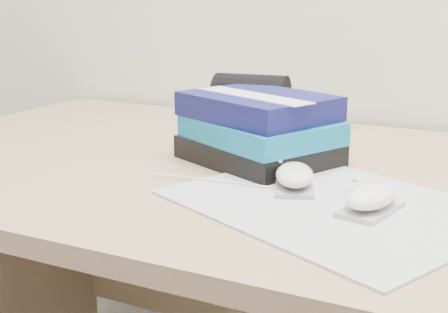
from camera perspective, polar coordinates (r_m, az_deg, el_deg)
The scene contains 7 objects.
desk at distance 1.13m, azimuth 9.36°, elevation -12.20°, with size 1.60×0.80×0.73m.
mousepad at distance 0.85m, azimuth 9.82°, elevation -4.34°, with size 0.40×0.31×0.00m, color #9A99A1.
mouse_rear at distance 0.89m, azimuth 6.46°, elevation -1.86°, with size 0.08×0.11×0.04m.
mouse_front at distance 0.82m, azimuth 13.28°, elevation -3.74°, with size 0.07×0.11×0.04m.
usb_cable at distance 0.92m, azimuth -0.45°, elevation -2.27°, with size 0.00×0.00×0.22m, color white.
book_stack at distance 1.03m, azimuth 3.25°, elevation 2.53°, with size 0.29×0.27×0.12m.
pouch at distance 1.18m, azimuth 2.47°, elevation 4.35°, with size 0.15×0.11×0.13m.
Camera 1 is at (0.28, 0.67, 1.01)m, focal length 50.00 mm.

